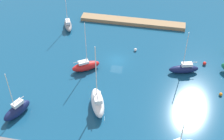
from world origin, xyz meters
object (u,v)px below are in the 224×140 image
sailboat_white_by_breakwater (98,102)px  sailboat_navy_inner_mooring (17,110)px  sailboat_gray_far_north (68,24)px  pier_dock (132,22)px  sailboat_red_far_south (86,66)px  mooring_buoy_orange (221,94)px  sailboat_navy_near_pier (184,69)px  mooring_buoy_red (205,63)px  mooring_buoy_white (135,50)px

sailboat_white_by_breakwater → sailboat_navy_inner_mooring: bearing=86.8°
sailboat_navy_inner_mooring → sailboat_gray_far_north: bearing=-155.6°
pier_dock → sailboat_red_far_south: bearing=71.5°
sailboat_gray_far_north → sailboat_red_far_south: bearing=-174.6°
sailboat_white_by_breakwater → sailboat_navy_inner_mooring: sailboat_white_by_breakwater is taller
sailboat_white_by_breakwater → sailboat_red_far_south: (4.83, -9.95, -0.44)m
pier_dock → mooring_buoy_orange: 29.91m
sailboat_navy_near_pier → sailboat_gray_far_north: size_ratio=0.90×
pier_dock → sailboat_navy_inner_mooring: sailboat_navy_inner_mooring is taller
mooring_buoy_red → mooring_buoy_white: 14.95m
sailboat_navy_near_pier → mooring_buoy_orange: sailboat_navy_near_pier is taller
pier_dock → sailboat_navy_near_pier: 21.29m
pier_dock → sailboat_navy_near_pier: (-12.88, 16.95, 0.53)m
pier_dock → mooring_buoy_orange: pier_dock is taller
pier_dock → mooring_buoy_orange: size_ratio=41.22×
sailboat_navy_near_pier → sailboat_red_far_south: 19.80m
pier_dock → sailboat_navy_inner_mooring: (15.10, 34.16, 0.71)m
sailboat_red_far_south → mooring_buoy_red: bearing=-18.3°
sailboat_red_far_south → mooring_buoy_red: (-23.82, -6.33, -0.64)m
sailboat_white_by_breakwater → mooring_buoy_red: sailboat_white_by_breakwater is taller
sailboat_navy_near_pier → mooring_buoy_red: (-4.26, -3.33, -0.61)m
sailboat_navy_inner_mooring → mooring_buoy_white: (-17.43, -22.64, -0.83)m
sailboat_white_by_breakwater → mooring_buoy_orange: size_ratio=20.64×
sailboat_red_far_south → mooring_buoy_white: (-9.02, -8.43, -0.68)m
sailboat_gray_far_north → mooring_buoy_red: 33.31m
sailboat_red_far_south → pier_dock: bearing=38.3°
pier_dock → sailboat_white_by_breakwater: size_ratio=2.00×
sailboat_navy_near_pier → mooring_buoy_red: bearing=-156.9°
sailboat_gray_far_north → sailboat_navy_inner_mooring: bearing=155.7°
mooring_buoy_red → mooring_buoy_orange: 9.18m
sailboat_gray_far_north → sailboat_navy_inner_mooring: sailboat_gray_far_north is taller
mooring_buoy_white → mooring_buoy_red: bearing=171.9°
mooring_buoy_white → sailboat_gray_far_north: bearing=-20.0°
sailboat_gray_far_north → sailboat_red_far_south: (-8.40, 14.77, 0.06)m
sailboat_gray_far_north → sailboat_navy_inner_mooring: (0.01, 28.98, 0.20)m
sailboat_white_by_breakwater → sailboat_navy_inner_mooring: (13.24, 4.26, -0.29)m
pier_dock → sailboat_white_by_breakwater: (1.86, 29.91, 1.00)m
sailboat_gray_far_north → mooring_buoy_red: (-32.22, 8.43, -0.58)m
pier_dock → sailboat_gray_far_north: 15.96m
sailboat_white_by_breakwater → sailboat_red_far_south: 11.07m
sailboat_white_by_breakwater → mooring_buoy_orange: sailboat_white_by_breakwater is taller
sailboat_red_far_south → mooring_buoy_orange: bearing=-38.4°
sailboat_white_by_breakwater → mooring_buoy_red: (-19.00, -16.29, -1.08)m
sailboat_navy_near_pier → sailboat_gray_far_north: sailboat_gray_far_north is taller
mooring_buoy_orange → pier_dock: bearing=-48.5°
sailboat_navy_near_pier → sailboat_white_by_breakwater: size_ratio=0.74×
sailboat_navy_near_pier → sailboat_red_far_south: size_ratio=0.87×
sailboat_white_by_breakwater → mooring_buoy_red: bearing=-70.4°
sailboat_red_far_south → sailboat_navy_near_pier: bearing=-24.4°
mooring_buoy_red → mooring_buoy_white: mooring_buoy_red is taller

